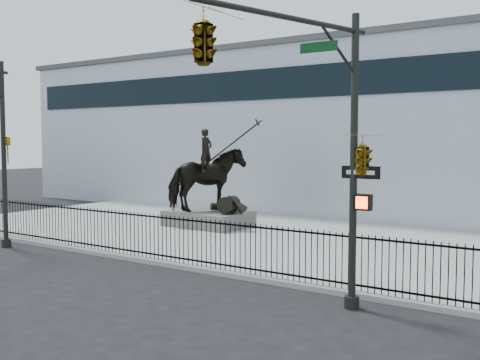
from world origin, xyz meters
The scene contains 7 objects.
ground centered at (0.00, 0.00, 0.00)m, with size 120.00×120.00×0.00m, color black.
plaza centered at (0.00, 7.00, 0.07)m, with size 30.00×12.00×0.15m, color #999996.
building centered at (0.00, 20.00, 4.50)m, with size 44.00×14.00×9.00m, color #B4BAC4.
picket_fence centered at (0.00, 1.25, 0.90)m, with size 22.10×0.10×1.50m.
statue_plinth centered at (-3.25, 7.96, 0.49)m, with size 3.64×2.50×0.68m, color #585550.
equestrian_statue centered at (-3.18, 7.96, 2.26)m, with size 4.67×2.98×3.96m.
traffic_signal_right centered at (6.47, -2.00, 4.85)m, with size 2.17×6.86×7.00m.
Camera 1 is at (12.20, -12.33, 4.04)m, focal length 42.00 mm.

